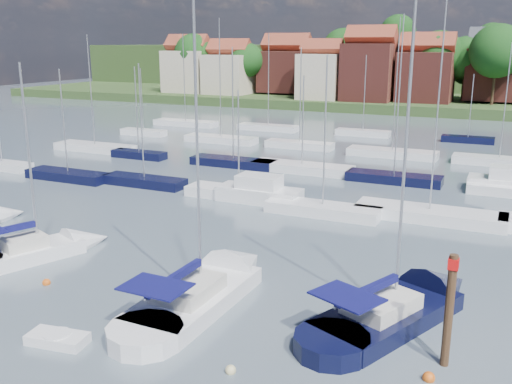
% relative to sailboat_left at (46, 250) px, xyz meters
% --- Properties ---
extents(ground, '(260.00, 260.00, 0.00)m').
position_rel_sailboat_left_xyz_m(ground, '(12.20, 36.73, -0.37)').
color(ground, '#4E5E6A').
rests_on(ground, ground).
extents(sailboat_left, '(5.73, 9.48, 12.67)m').
position_rel_sailboat_left_xyz_m(sailboat_left, '(0.00, 0.00, 0.00)').
color(sailboat_left, white).
rests_on(sailboat_left, ground).
extents(sailboat_centre, '(3.74, 13.05, 17.55)m').
position_rel_sailboat_left_xyz_m(sailboat_centre, '(11.96, -0.47, -0.02)').
color(sailboat_centre, white).
rests_on(sailboat_centre, ground).
extents(sailboat_navy, '(8.05, 12.80, 17.30)m').
position_rel_sailboat_left_xyz_m(sailboat_navy, '(21.69, 1.44, -0.02)').
color(sailboat_navy, black).
rests_on(sailboat_navy, ground).
extents(tender, '(2.78, 1.59, 0.57)m').
position_rel_sailboat_left_xyz_m(tender, '(8.28, -7.88, -0.15)').
color(tender, white).
rests_on(tender, ground).
extents(timber_piling, '(0.40, 0.40, 7.04)m').
position_rel_sailboat_left_xyz_m(timber_piling, '(23.90, -2.64, 1.13)').
color(timber_piling, '#4C331E').
rests_on(timber_piling, ground).
extents(buoy_c, '(0.44, 0.44, 0.44)m').
position_rel_sailboat_left_xyz_m(buoy_c, '(3.19, -3.30, -0.37)').
color(buoy_c, '#D85914').
rests_on(buoy_c, ground).
extents(buoy_d, '(0.44, 0.44, 0.44)m').
position_rel_sailboat_left_xyz_m(buoy_d, '(16.21, -6.77, -0.37)').
color(buoy_d, beige).
rests_on(buoy_d, ground).
extents(buoy_e, '(0.53, 0.53, 0.53)m').
position_rel_sailboat_left_xyz_m(buoy_e, '(12.57, 3.15, -0.37)').
color(buoy_e, '#D85914').
rests_on(buoy_e, ground).
extents(buoy_f, '(0.49, 0.49, 0.49)m').
position_rel_sailboat_left_xyz_m(buoy_f, '(23.49, -4.02, -0.37)').
color(buoy_f, '#D85914').
rests_on(buoy_f, ground).
extents(buoy_g, '(0.52, 0.52, 0.52)m').
position_rel_sailboat_left_xyz_m(buoy_g, '(0.37, 1.60, -0.37)').
color(buoy_g, beige).
rests_on(buoy_g, ground).
extents(marina_field, '(79.62, 41.41, 15.93)m').
position_rel_sailboat_left_xyz_m(marina_field, '(14.11, 31.88, 0.06)').
color(marina_field, white).
rests_on(marina_field, ground).
extents(far_shore_town, '(212.46, 90.00, 22.27)m').
position_rel_sailboat_left_xyz_m(far_shore_town, '(14.43, 129.39, 4.24)').
color(far_shore_town, '#314924').
rests_on(far_shore_town, ground).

